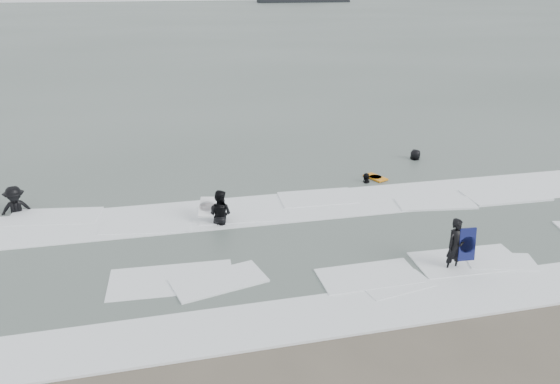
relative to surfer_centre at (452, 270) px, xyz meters
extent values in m
plane|color=brown|center=(-4.10, -0.78, 0.00)|extent=(320.00, 320.00, 0.00)
plane|color=#47544C|center=(-4.10, 79.22, 0.06)|extent=(320.00, 320.00, 0.00)
imported|color=black|center=(0.00, 0.00, 0.00)|extent=(0.65, 0.49, 1.62)
imported|color=black|center=(-6.11, 4.47, 0.00)|extent=(1.09, 1.03, 1.78)
imported|color=black|center=(-12.97, 6.81, 0.00)|extent=(1.37, 0.99, 1.90)
imported|color=black|center=(0.08, 7.06, 0.00)|extent=(0.80, 1.00, 1.58)
imported|color=black|center=(3.25, 9.27, 0.00)|extent=(0.94, 0.76, 1.67)
cube|color=white|center=(-4.10, -1.38, 0.03)|extent=(30.03, 2.32, 0.07)
cube|color=white|center=(-4.10, 5.22, 0.04)|extent=(30.00, 2.60, 0.09)
camera|label=1|loc=(-7.72, -12.18, 7.88)|focal=35.00mm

